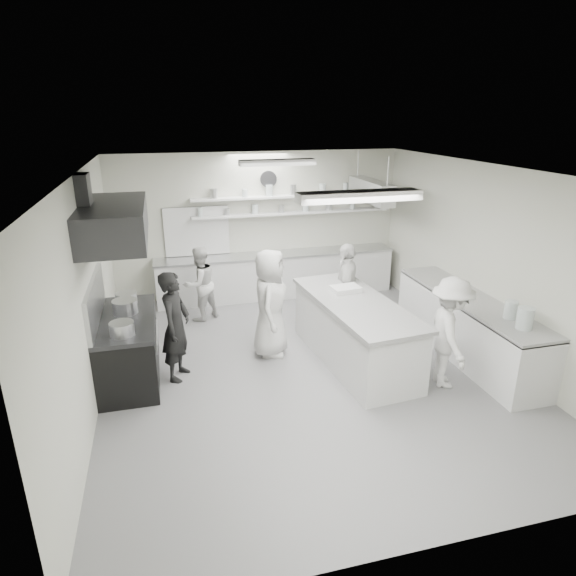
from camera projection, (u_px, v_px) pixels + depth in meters
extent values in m
cube|color=gray|center=(306.00, 368.00, 7.62)|extent=(6.00, 7.00, 0.02)
cube|color=silver|center=(308.00, 170.00, 6.60)|extent=(6.00, 7.00, 0.02)
cube|color=beige|center=(259.00, 225.00, 10.30)|extent=(6.00, 0.04, 3.00)
cube|color=beige|center=(432.00, 410.00, 3.92)|extent=(6.00, 0.04, 3.00)
cube|color=beige|center=(87.00, 294.00, 6.40)|extent=(0.04, 7.00, 3.00)
cube|color=beige|center=(487.00, 261.00, 7.82)|extent=(0.04, 7.00, 3.00)
cube|color=black|center=(129.00, 349.00, 7.22)|extent=(0.80, 1.80, 0.90)
cube|color=#2C2C2F|center=(113.00, 222.00, 6.57)|extent=(0.85, 2.00, 0.50)
cube|color=silver|center=(277.00, 275.00, 10.45)|extent=(5.00, 0.60, 0.92)
cube|color=silver|center=(293.00, 213.00, 10.26)|extent=(4.20, 0.26, 0.04)
cube|color=silver|center=(293.00, 196.00, 10.14)|extent=(4.20, 0.26, 0.04)
cube|color=black|center=(197.00, 231.00, 9.99)|extent=(1.30, 0.04, 1.00)
cylinder|color=white|center=(268.00, 179.00, 9.99)|extent=(0.32, 0.05, 0.32)
cube|color=silver|center=(467.00, 327.00, 7.91)|extent=(0.74, 3.30, 0.94)
cube|color=#B8B9BC|center=(371.00, 191.00, 9.50)|extent=(0.30, 1.60, 0.40)
cube|color=silver|center=(359.00, 196.00, 4.98)|extent=(1.30, 0.25, 0.10)
cube|color=silver|center=(277.00, 162.00, 8.26)|extent=(1.30, 0.25, 0.10)
cube|color=silver|center=(355.00, 333.00, 7.68)|extent=(1.22, 2.69, 0.96)
cylinder|color=#B8B9BC|center=(125.00, 308.00, 7.18)|extent=(0.36, 0.36, 0.25)
imported|color=black|center=(176.00, 326.00, 7.09)|extent=(0.60, 0.71, 1.65)
imported|color=silver|center=(200.00, 284.00, 9.17)|extent=(0.87, 0.82, 1.42)
imported|color=silver|center=(270.00, 303.00, 7.79)|extent=(0.81, 1.00, 1.76)
imported|color=silver|center=(346.00, 289.00, 8.54)|extent=(0.77, 1.05, 1.66)
imported|color=silver|center=(449.00, 333.00, 6.90)|extent=(0.84, 1.17, 1.63)
imported|color=#B8B9BC|center=(343.00, 287.00, 8.16)|extent=(0.23, 0.23, 0.06)
imported|color=silver|center=(355.00, 288.00, 8.12)|extent=(0.20, 0.20, 0.06)
imported|color=silver|center=(456.00, 290.00, 8.08)|extent=(0.26, 0.26, 0.06)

